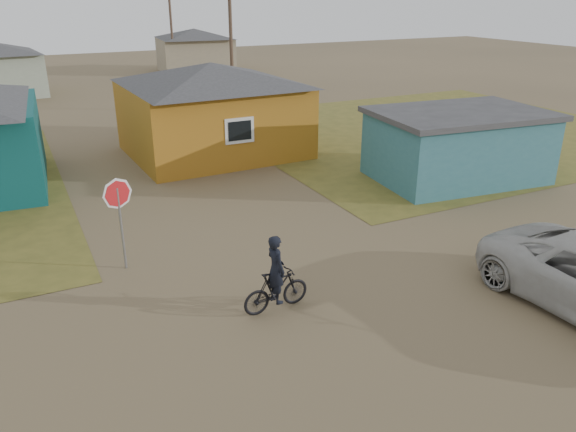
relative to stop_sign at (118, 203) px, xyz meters
The scene contains 9 objects.
ground 5.90m from the stop_sign, 53.86° to the right, with size 120.00×120.00×0.00m, color brown.
grass_ne 19.35m from the stop_sign, 26.06° to the left, with size 20.00×18.00×0.00m, color olive.
house_yellow 11.11m from the stop_sign, 58.45° to the left, with size 7.72×6.76×3.90m.
shed_turquoise 12.97m from the stop_sign, ahead, with size 6.71×4.93×2.60m.
house_beige_east 37.88m from the stop_sign, 69.43° to the left, with size 6.95×6.05×3.60m.
utility_pole_near 20.17m from the stop_sign, 60.68° to the left, with size 1.40×0.20×8.00m.
utility_pole_far 35.25m from the stop_sign, 72.10° to the left, with size 1.40×0.20×8.00m.
stop_sign is the anchor object (origin of this frame).
cyclist 4.59m from the stop_sign, 53.75° to the right, with size 1.64×0.60×1.82m.
Camera 1 is at (-5.34, -9.01, 6.74)m, focal length 35.00 mm.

